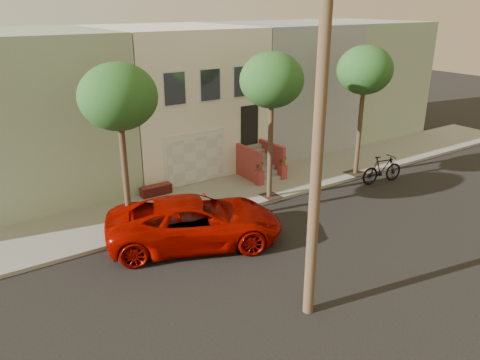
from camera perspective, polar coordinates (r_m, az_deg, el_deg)
ground at (r=17.82m, az=8.61°, el=-7.14°), size 90.00×90.00×0.00m
sidewalk at (r=21.62m, az=-0.90°, el=-1.52°), size 40.00×3.70×0.15m
house_row at (r=25.53m, az=-8.22°, el=10.11°), size 33.10×11.70×7.00m
tree_left at (r=16.54m, az=-14.54°, el=9.61°), size 2.70×2.57×6.30m
tree_mid at (r=19.64m, az=3.88°, el=11.88°), size 2.70×2.57×6.30m
tree_right at (r=23.38m, az=14.90°, el=12.67°), size 2.70×2.57×6.30m
pickup_truck at (r=17.06m, az=-5.47°, el=-5.05°), size 6.88×5.01×1.74m
motorcycle at (r=23.80m, az=16.87°, el=1.26°), size 2.38×1.01×1.38m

